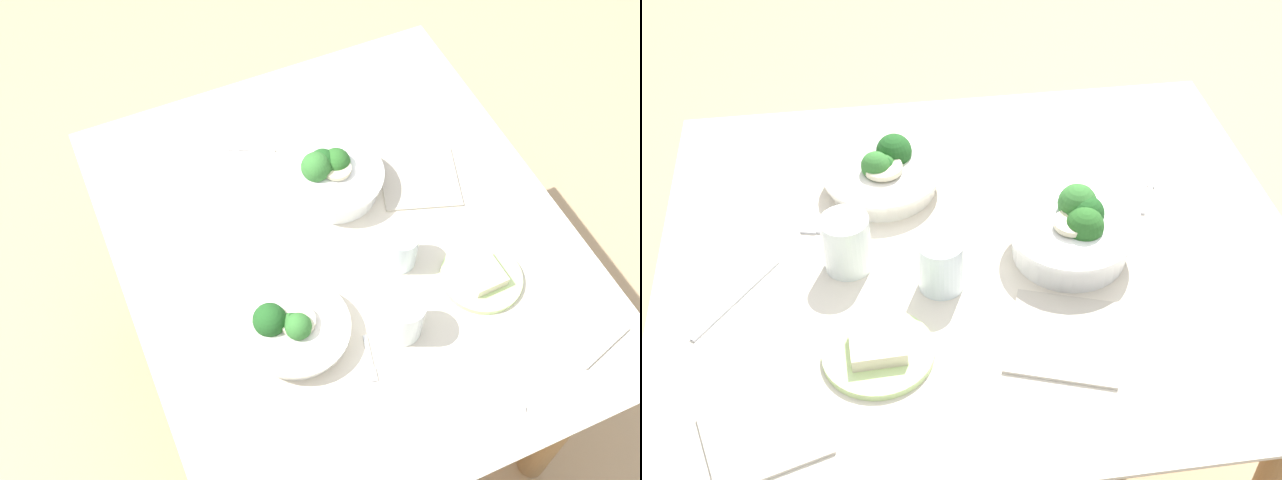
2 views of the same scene
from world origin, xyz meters
The scene contains 12 objects.
ground_plane centered at (0.00, 0.00, 0.00)m, with size 6.00×6.00×0.00m, color tan.
dining_table centered at (0.00, 0.00, 0.58)m, with size 1.10×0.95×0.70m.
broccoli_bowl_far centered at (-0.15, 0.03, 0.75)m, with size 0.22×0.22×0.11m.
broccoli_bowl_near centered at (0.15, -0.19, 0.73)m, with size 0.22×0.22×0.09m.
bread_side_plate centered at (0.19, 0.22, 0.71)m, with size 0.17×0.17×0.04m.
water_glass_center centered at (0.08, 0.08, 0.75)m, with size 0.08×0.08×0.09m, color silver.
water_glass_side centered at (0.23, 0.01, 0.75)m, with size 0.08×0.08×0.10m, color silver.
fork_by_far_bowl centered at (0.27, -0.07, 0.71)m, with size 0.10×0.03×0.00m.
fork_by_near_bowl centered at (-0.33, -0.10, 0.71)m, with size 0.06×0.10×0.00m.
table_knife_left centered at (0.41, 0.07, 0.71)m, with size 0.20×0.01×0.00m, color #B7B7BC.
napkin_folded_upper centered at (-0.10, 0.23, 0.71)m, with size 0.17×0.17×0.01m, color #B1A997.
napkin_folded_lower centered at (0.36, 0.34, 0.71)m, with size 0.16×0.14×0.01m, color #B1A997.
Camera 1 is at (0.81, -0.42, 2.09)m, focal length 43.36 mm.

